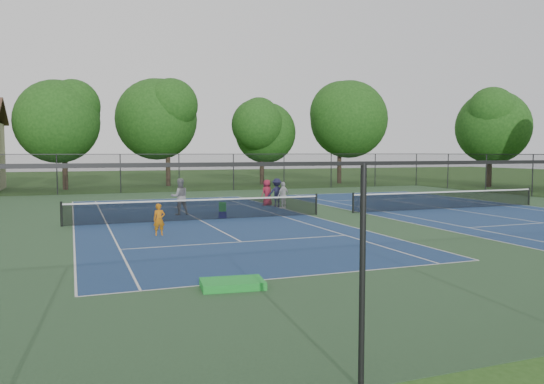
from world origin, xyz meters
name	(u,v)px	position (x,y,z in m)	size (l,w,h in m)	color
ground	(335,214)	(0.00, 0.00, 0.00)	(140.00, 140.00, 0.00)	#234716
court_pad	(335,214)	(0.00, 0.00, 0.00)	(36.00, 36.00, 0.01)	#2B4B2A
tennis_court_left	(200,218)	(-7.00, 0.00, 0.10)	(12.00, 23.83, 1.07)	navy
tennis_court_right	(447,207)	(7.00, 0.00, 0.10)	(12.00, 23.83, 1.07)	navy
perimeter_fence	(335,183)	(0.00, 0.00, 1.60)	(36.08, 36.08, 3.02)	black
tree_back_a	(64,118)	(-13.00, 24.00, 6.04)	(6.80, 6.80, 9.15)	#2D2116
tree_back_b	(167,115)	(-4.00, 26.00, 6.60)	(7.60, 7.60, 10.03)	#2D2116
tree_back_c	(262,128)	(5.00, 25.00, 5.48)	(6.00, 6.00, 8.40)	#2D2116
tree_back_d	(340,116)	(13.00, 24.00, 6.82)	(7.80, 7.80, 10.37)	#2D2116
tree_side_e	(491,123)	(23.00, 14.00, 5.81)	(6.60, 6.60, 8.87)	#2D2116
child_player	(159,220)	(-9.46, -3.86, 0.61)	(0.44, 0.29, 1.21)	orange
instructor	(180,197)	(-7.45, 2.47, 0.92)	(0.90, 0.70, 1.84)	gray
bystander_a	(283,195)	(-1.47, 3.37, 0.75)	(0.88, 0.37, 1.50)	silver
bystander_b	(277,193)	(-1.52, 4.25, 0.83)	(1.07, 0.61, 1.65)	#181734
bystander_c	(267,193)	(-1.75, 5.26, 0.77)	(0.75, 0.49, 1.54)	maroon
ball_crate	(223,215)	(-5.79, 0.43, 0.16)	(0.37, 0.28, 0.33)	navy
ball_hopper	(223,207)	(-5.79, 0.43, 0.55)	(0.34, 0.26, 0.44)	green
green_tarp	(232,284)	(-9.09, -12.32, 0.10)	(1.45, 0.90, 0.18)	green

